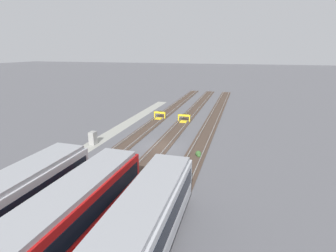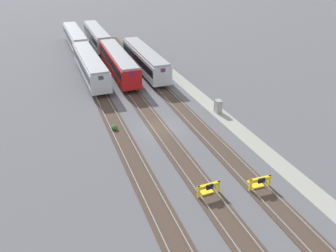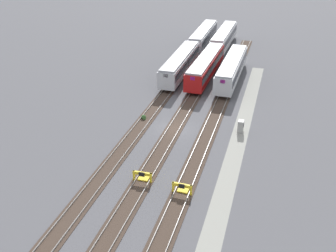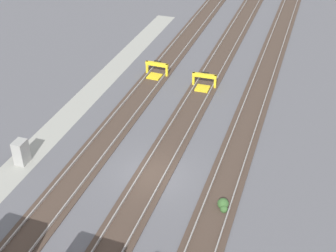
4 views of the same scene
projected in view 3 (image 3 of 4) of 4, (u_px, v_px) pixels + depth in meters
ground_plane at (174, 129)px, 50.39m from camera, size 400.00×400.00×0.00m
service_walkway at (239, 137)px, 48.31m from camera, size 54.00×2.00×0.01m
rail_track_nearest at (208, 133)px, 49.28m from camera, size 90.00×2.23×0.21m
rail_track_near_inner at (174, 128)px, 50.37m from camera, size 90.00×2.24×0.21m
rail_track_middle at (142, 124)px, 51.46m from camera, size 90.00×2.23×0.21m
subway_car_front_row_leftmost at (232, 69)px, 64.88m from camera, size 18.02×2.99×3.70m
subway_car_front_row_left_inner at (206, 66)px, 65.97m from camera, size 18.06×3.21×3.70m
subway_car_front_row_centre at (203, 36)px, 83.20m from camera, size 18.03×3.02×3.70m
subway_car_front_row_right_inner at (180, 64)px, 67.08m from camera, size 18.03×3.00×3.70m
subway_car_front_row_rightmost at (224, 38)px, 82.17m from camera, size 18.02×2.99×3.70m
bumper_stop_nearest_track at (183, 188)px, 38.29m from camera, size 1.37×2.01×1.22m
bumper_stop_near_inner_track at (143, 176)px, 40.06m from camera, size 1.36×2.01×1.22m
electrical_cabinet at (241, 126)px, 49.18m from camera, size 0.90×0.73×1.60m
weed_clump at (144, 117)px, 52.75m from camera, size 0.92×0.70×0.64m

